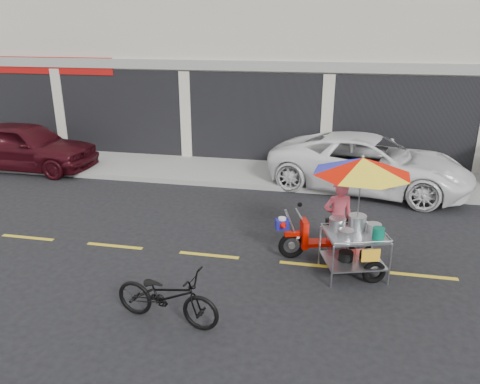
% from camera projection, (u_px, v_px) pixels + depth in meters
% --- Properties ---
extents(ground, '(90.00, 90.00, 0.00)m').
position_uv_depth(ground, '(311.00, 265.00, 8.82)').
color(ground, black).
extents(sidewalk, '(45.00, 3.00, 0.15)m').
position_uv_depth(sidewalk, '(323.00, 175.00, 13.86)').
color(sidewalk, gray).
rests_on(sidewalk, ground).
extents(shophouse_block, '(36.00, 8.11, 10.40)m').
position_uv_depth(shophouse_block, '(415.00, 26.00, 16.61)').
color(shophouse_block, beige).
rests_on(shophouse_block, ground).
extents(centerline, '(42.00, 0.10, 0.01)m').
position_uv_depth(centerline, '(311.00, 265.00, 8.82)').
color(centerline, gold).
rests_on(centerline, ground).
extents(maroon_sedan, '(4.42, 1.87, 1.49)m').
position_uv_depth(maroon_sedan, '(25.00, 146.00, 14.44)').
color(maroon_sedan, '#370910').
rests_on(maroon_sedan, ground).
extents(white_pickup, '(5.75, 3.62, 1.48)m').
position_uv_depth(white_pickup, '(369.00, 163.00, 12.67)').
color(white_pickup, white).
rests_on(white_pickup, ground).
extents(near_bicycle, '(1.77, 0.85, 0.89)m').
position_uv_depth(near_bicycle, '(167.00, 296.00, 7.01)').
color(near_bicycle, black).
rests_on(near_bicycle, ground).
extents(food_vendor_rig, '(2.56, 2.12, 2.22)m').
position_uv_depth(food_vendor_rig, '(351.00, 197.00, 8.32)').
color(food_vendor_rig, black).
rests_on(food_vendor_rig, ground).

